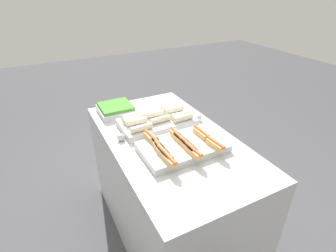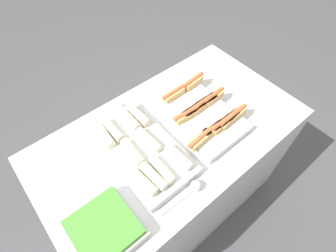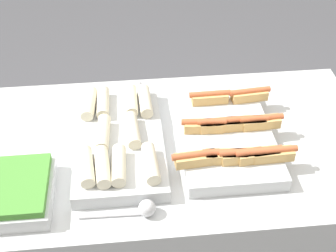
{
  "view_description": "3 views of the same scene",
  "coord_description": "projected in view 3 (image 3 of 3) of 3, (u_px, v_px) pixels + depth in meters",
  "views": [
    {
      "loc": [
        1.37,
        -0.72,
        1.88
      ],
      "look_at": [
        -0.02,
        0.0,
        1.0
      ],
      "focal_mm": 28.0,
      "sensor_mm": 36.0,
      "label": 1
    },
    {
      "loc": [
        -0.53,
        -0.61,
        2.06
      ],
      "look_at": [
        -0.02,
        0.0,
        1.0
      ],
      "focal_mm": 28.0,
      "sensor_mm": 36.0,
      "label": 2
    },
    {
      "loc": [
        -0.15,
        -1.22,
        2.05
      ],
      "look_at": [
        -0.02,
        0.0,
        1.0
      ],
      "focal_mm": 50.0,
      "sensor_mm": 36.0,
      "label": 3
    }
  ],
  "objects": [
    {
      "name": "counter",
      "position": [
        173.0,
        224.0,
        1.96
      ],
      "size": [
        1.46,
        0.81,
        0.92
      ],
      "color": "silver",
      "rests_on": "ground_plane"
    },
    {
      "name": "tray_hotdogs",
      "position": [
        227.0,
        133.0,
        1.65
      ],
      "size": [
        0.41,
        0.53,
        0.1
      ],
      "color": "silver",
      "rests_on": "counter"
    },
    {
      "name": "tray_wraps",
      "position": [
        119.0,
        138.0,
        1.63
      ],
      "size": [
        0.3,
        0.55,
        0.09
      ],
      "color": "silver",
      "rests_on": "counter"
    },
    {
      "name": "tray_side_front",
      "position": [
        9.0,
        192.0,
        1.44
      ],
      "size": [
        0.27,
        0.27,
        0.07
      ],
      "color": "silver",
      "rests_on": "counter"
    },
    {
      "name": "serving_spoon_near",
      "position": [
        143.0,
        209.0,
        1.4
      ],
      "size": [
        0.23,
        0.05,
        0.05
      ],
      "color": "silver",
      "rests_on": "counter"
    },
    {
      "name": "serving_spoon_far",
      "position": [
        134.0,
        89.0,
        1.88
      ],
      "size": [
        0.24,
        0.05,
        0.05
      ],
      "color": "silver",
      "rests_on": "counter"
    }
  ]
}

